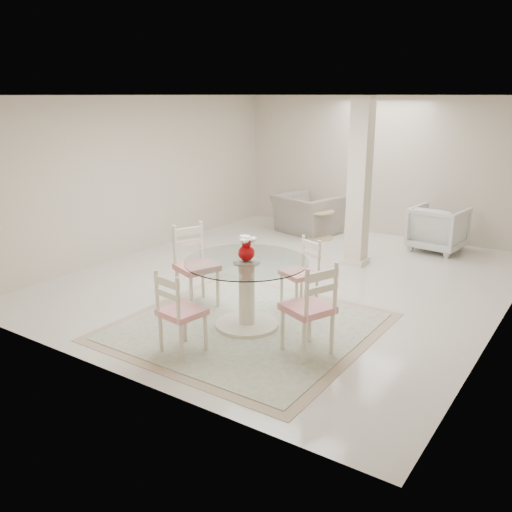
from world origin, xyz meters
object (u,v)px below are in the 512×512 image
Objects in this scene: dining_chair_east at (312,302)px; side_table at (320,226)px; recliner_taupe at (307,214)px; dining_chair_north at (304,268)px; armchair_white at (438,229)px; dining_table at (247,294)px; red_vase at (246,248)px; column at (359,183)px; dining_chair_south at (177,307)px; dining_chair_west at (194,259)px.

dining_chair_east is 5.01m from side_table.
recliner_taupe reaches higher than side_table.
armchair_white is at bearing 102.74° from dining_chair_north.
dining_table is at bearing -80.24° from dining_chair_east.
dining_table is 0.56m from red_vase.
dining_chair_south is (-0.23, -4.12, -0.80)m from column.
dining_chair_south is at bearing -101.55° from red_vase.
dining_chair_east is at bearing 97.32° from armchair_white.
recliner_taupe is (-1.48, 5.53, -0.16)m from dining_chair_south.
red_vase is 4.48m from side_table.
column is at bearing 155.70° from recliner_taupe.
recliner_taupe is 2.14× the size of side_table.
dining_chair_west reaches higher than side_table.
side_table is at bearing -131.24° from dining_chair_east.
dining_chair_south is at bearing 85.20° from armchair_white.
red_vase is 0.29× the size of dining_chair_south.
dining_chair_west is (-1.00, 0.22, -0.36)m from red_vase.
dining_chair_north is 1.14× the size of armchair_white.
dining_chair_south is (-0.42, -1.99, 0.02)m from dining_chair_north.
armchair_white is (0.89, 1.56, -0.95)m from column.
dining_chair_east is at bearing -81.20° from dining_chair_west.
side_table is (-0.23, 4.03, -0.37)m from dining_chair_west.
recliner_taupe is at bearing 147.40° from side_table.
dining_chair_south is (-0.20, -1.00, -0.44)m from red_vase.
dining_chair_north reaches higher than armchair_white.
side_table is (-1.45, 3.26, -0.28)m from dining_chair_north.
dining_chair_east reaches higher than dining_chair_south.
dining_chair_east is 1.15× the size of dining_chair_north.
dining_chair_east is (1.00, -0.22, -0.38)m from red_vase.
recliner_taupe is at bearing 110.31° from dining_table.
dining_chair_south is (-0.20, -1.00, 0.12)m from dining_table.
red_vase is 1.09m from dining_chair_east.
dining_chair_east is at bearing -12.51° from dining_table.
dining_chair_south is (0.80, -1.22, -0.08)m from dining_chair_west.
red_vase reaches higher than recliner_taupe.
dining_chair_south is 1.18× the size of armchair_white.
column reaches higher than dining_table.
dining_chair_west is (-1.03, -2.90, -0.72)m from column.
red_vase reaches higher than armchair_white.
armchair_white reaches higher than side_table.
column is 8.88× the size of red_vase.
dining_chair_south reaches higher than recliner_taupe.
red_vase is at bearing 85.29° from armchair_white.
recliner_taupe is at bearing -128.36° from dining_chair_east.
dining_chair_north reaches higher than dining_table.
side_table is at bearing 162.76° from recliner_taupe.
dining_chair_south is 5.79m from armchair_white.
dining_chair_east is 5.46m from recliner_taupe.
dining_table is at bearing -81.18° from dining_chair_west.
recliner_taupe is at bearing -66.93° from dining_chair_south.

